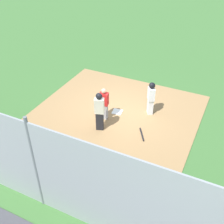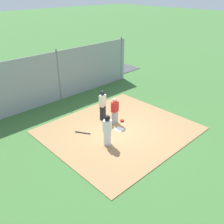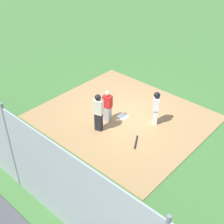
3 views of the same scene
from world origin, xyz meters
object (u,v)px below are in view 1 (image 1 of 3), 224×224
Objects in this scene: home_plate at (117,112)px; baseball_bat at (142,134)px; runner at (151,96)px; catcher_mask at (98,113)px; catcher at (104,103)px; umpire at (99,111)px.

baseball_bat is (1.60, -1.05, 0.02)m from home_plate.
runner reaches higher than catcher_mask.
catcher is at bearing -116.37° from home_plate.
catcher is 0.80m from umpire.
umpire reaches higher than baseball_bat.
umpire is at bearing 21.07° from runner.
catcher_mask is (-2.34, 0.54, 0.03)m from baseball_bat.
catcher_mask is at bearing -133.88° from baseball_bat.
baseball_bat is at bearing -111.92° from catcher.
catcher reaches higher than catcher_mask.
runner is (1.50, 2.00, -0.03)m from umpire.
home_plate is 1.70m from umpire.
baseball_bat is 3.40× the size of catcher_mask.
baseball_bat is at bearing -12.91° from catcher_mask.
umpire reaches higher than catcher.
home_plate is 1.06m from catcher.
umpire is at bearing -108.60° from baseball_bat.
home_plate is at bearing 34.74° from catcher_mask.
umpire is (-0.14, -1.43, 0.91)m from home_plate.
catcher is 0.95× the size of runner.
runner is at bearing -64.52° from catcher.
home_plate is 0.54× the size of baseball_bat.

